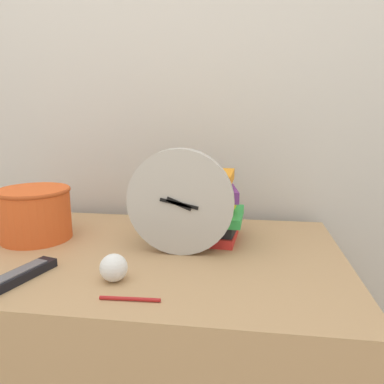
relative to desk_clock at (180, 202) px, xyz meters
The scene contains 8 objects.
wall_back 0.51m from the desk_clock, 104.19° to the left, with size 6.00×0.04×2.40m.
desk 0.54m from the desk_clock, behind, with size 1.08×0.69×0.78m.
desk_clock is the anchor object (origin of this frame).
book_stack 0.14m from the desk_clock, 72.64° to the left, with size 0.25×0.21×0.21m.
basket 0.46m from the desk_clock, behind, with size 0.21×0.21×0.15m.
tv_remote 0.42m from the desk_clock, 147.43° to the right, with size 0.10×0.20×0.02m.
crumpled_paper_ball 0.25m from the desk_clock, 123.14° to the right, with size 0.06×0.06×0.06m.
pen 0.31m from the desk_clock, 102.18° to the right, with size 0.13×0.01×0.01m.
Camera 1 is at (0.27, -0.59, 1.15)m, focal length 35.00 mm.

